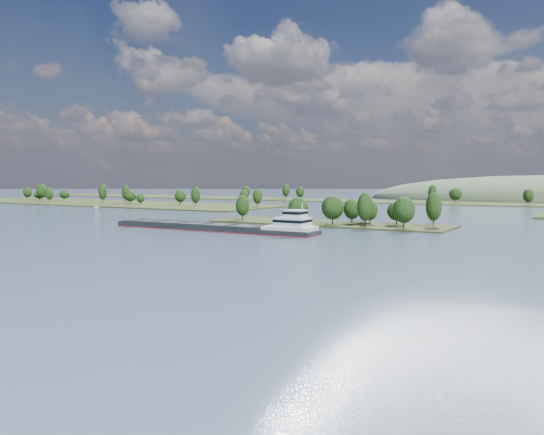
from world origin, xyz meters
The scene contains 6 objects.
ground centered at (0.00, 120.00, 0.00)m, with size 1800.00×1800.00×0.00m, color #394B62.
tree_island centered at (7.09, 178.85, 4.01)m, with size 100.00×30.00×14.24m.
left_bank centered at (-229.18, 260.09, 0.96)m, with size 300.00×80.00×15.88m.
back_shoreline centered at (7.84, 399.75, 0.70)m, with size 900.00×60.00×15.01m.
cargo_barge centered at (-19.94, 135.21, 1.45)m, with size 85.29×11.41×11.52m.
motorboat centered at (-164.00, 201.18, 1.29)m, with size 2.51×6.67×2.58m, color silver.
Camera 1 is at (93.05, -18.65, 18.65)m, focal length 35.00 mm.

